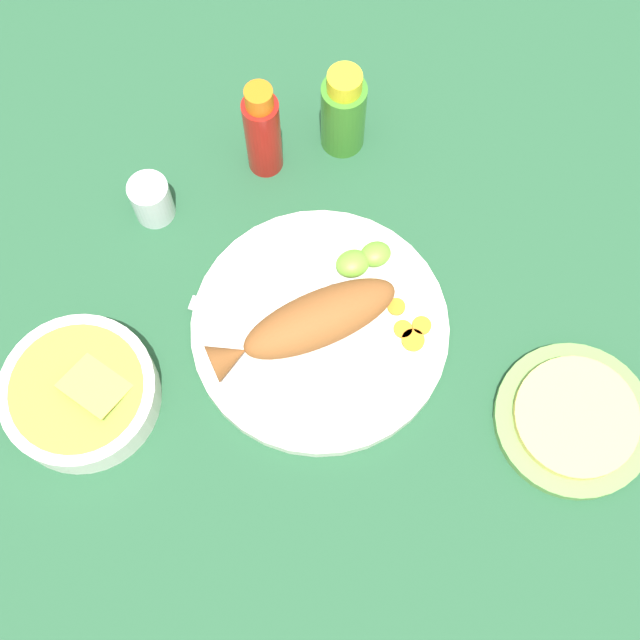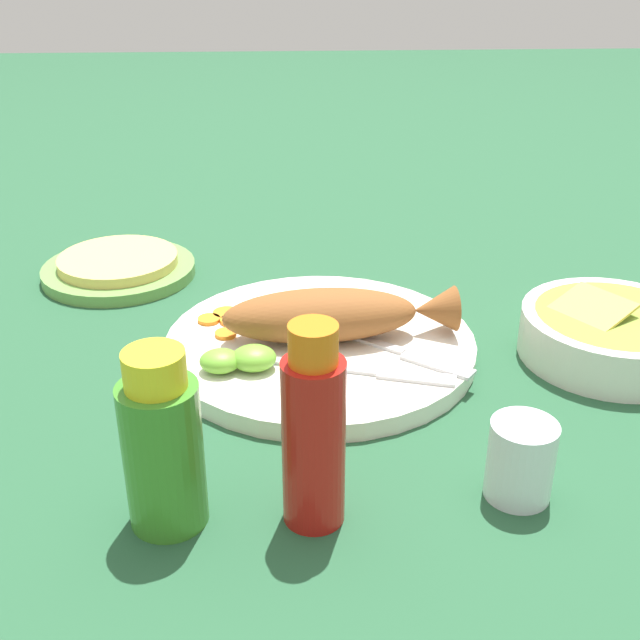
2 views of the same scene
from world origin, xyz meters
TOP-DOWN VIEW (x-y plane):
  - ground_plane at (0.00, 0.00)m, footprint 4.00×4.00m
  - main_plate at (0.00, 0.00)m, footprint 0.30×0.30m
  - fried_fish at (-0.01, -0.00)m, footprint 0.23×0.08m
  - fork_near at (-0.07, 0.03)m, footprint 0.15×0.12m
  - fork_far at (-0.04, 0.07)m, footprint 0.18×0.06m
  - carrot_slice_near at (0.09, -0.06)m, footprint 0.03×0.03m
  - carrot_slice_mid at (0.11, -0.04)m, footprint 0.02×0.02m
  - carrot_slice_far at (0.09, -0.04)m, footprint 0.02×0.02m
  - carrot_slice_extra at (0.09, -0.01)m, footprint 0.02×0.02m
  - lime_wedge_main at (0.09, 0.06)m, footprint 0.04×0.03m
  - lime_wedge_side at (0.06, 0.06)m, footprint 0.04×0.04m
  - hot_sauce_bottle_red at (0.02, 0.24)m, footprint 0.04×0.04m
  - hot_sauce_bottle_green at (0.12, 0.24)m, footprint 0.06×0.06m
  - salt_cup at (-0.14, 0.22)m, footprint 0.05×0.05m
  - guacamole_bowl at (-0.28, 0.02)m, footprint 0.18×0.18m
  - tortilla_plate at (0.23, -0.21)m, footprint 0.18×0.18m
  - tortilla_stack at (0.23, -0.21)m, footprint 0.14×0.14m

SIDE VIEW (x-z plane):
  - ground_plane at x=0.00m, z-range 0.00..0.00m
  - tortilla_plate at x=0.23m, z-range 0.00..0.01m
  - main_plate at x=0.00m, z-range 0.00..0.02m
  - fork_near at x=-0.07m, z-range 0.02..0.02m
  - fork_far at x=-0.04m, z-range 0.02..0.02m
  - carrot_slice_near at x=0.09m, z-range 0.02..0.02m
  - carrot_slice_mid at x=0.11m, z-range 0.02..0.02m
  - carrot_slice_far at x=0.09m, z-range 0.02..0.02m
  - carrot_slice_extra at x=0.09m, z-range 0.02..0.02m
  - tortilla_stack at x=0.23m, z-range 0.01..0.03m
  - guacamole_bowl at x=-0.28m, z-range 0.00..0.06m
  - salt_cup at x=-0.14m, z-range 0.00..0.06m
  - lime_wedge_main at x=0.09m, z-range 0.02..0.04m
  - lime_wedge_side at x=0.06m, z-range 0.02..0.04m
  - fried_fish at x=-0.01m, z-range 0.02..0.07m
  - hot_sauce_bottle_green at x=0.12m, z-range -0.01..0.13m
  - hot_sauce_bottle_red at x=0.02m, z-range -0.01..0.15m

